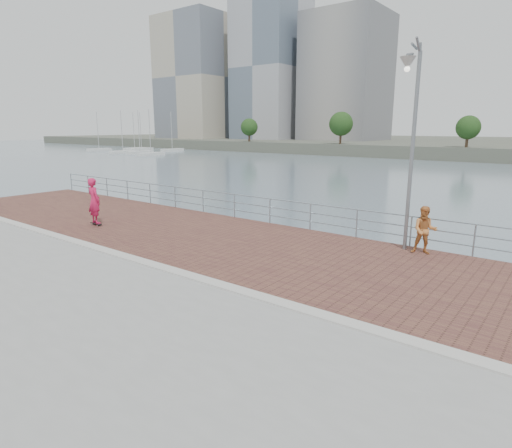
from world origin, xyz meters
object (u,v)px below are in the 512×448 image
Objects in this scene: guardrail at (333,217)px; skateboarder at (94,201)px; bystander at (425,230)px; street_lamp at (411,111)px.

skateboarder is at bearing -150.56° from guardrail.
guardrail is 19.96× the size of skateboarder.
bystander is (12.52, 4.28, -0.26)m from skateboarder.
bystander is (0.67, 0.31, -3.83)m from street_lamp.
guardrail is 5.96× the size of street_lamp.
guardrail is at bearing -144.29° from skateboarder.
street_lamp reaches higher than guardrail.
street_lamp is 12.99m from skateboarder.
street_lamp is at bearing -17.72° from guardrail.
bystander is at bearing -10.22° from guardrail.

